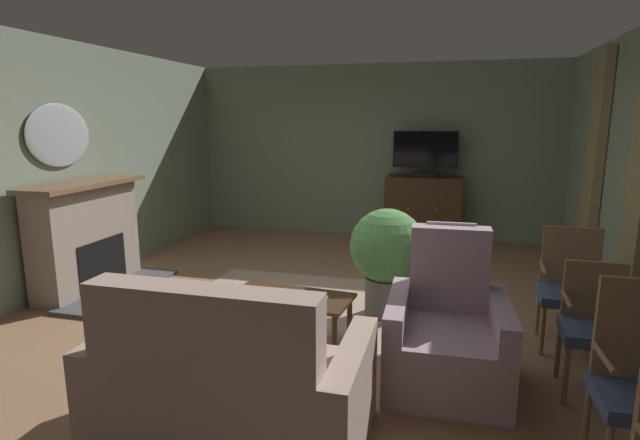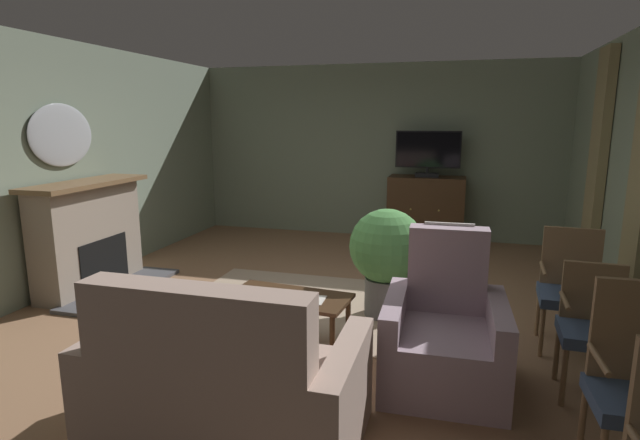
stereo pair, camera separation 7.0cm
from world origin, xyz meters
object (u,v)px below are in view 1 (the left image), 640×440
coffee_table (290,301)px  armchair_near_window (447,337)px  sofa_floral (231,390)px  side_chair_beside_plant (595,323)px  television (425,153)px  cat (177,298)px  wall_mirror_oval (59,135)px  folded_newspaper (308,299)px  potted_plant_leafy_by_curtain (387,253)px  tv_remote (271,299)px  fireplace (88,239)px  side_chair_mid_row (639,378)px  side_chair_far_end (571,285)px  tv_cabinet (423,211)px

coffee_table → armchair_near_window: 1.33m
sofa_floral → side_chair_beside_plant: size_ratio=1.70×
television → cat: size_ratio=1.73×
wall_mirror_oval → coffee_table: bearing=-14.4°
folded_newspaper → potted_plant_leafy_by_curtain: potted_plant_leafy_by_curtain is taller
television → sofa_floral: size_ratio=0.62×
tv_remote → fireplace: bearing=-0.3°
wall_mirror_oval → potted_plant_leafy_by_curtain: (3.52, 0.08, -1.08)m
fireplace → armchair_near_window: 4.01m
armchair_near_window → television: bearing=95.8°
wall_mirror_oval → side_chair_mid_row: size_ratio=0.87×
side_chair_beside_plant → side_chair_far_end: side_chair_far_end is taller
television → tv_remote: 4.21m
side_chair_beside_plant → wall_mirror_oval: bearing=169.6°
fireplace → side_chair_mid_row: (4.83, -1.78, -0.03)m
wall_mirror_oval → tv_remote: wall_mirror_oval is taller
fireplace → tv_cabinet: (3.44, 3.16, -0.09)m
tv_remote → side_chair_mid_row: bearing=178.2°
coffee_table → folded_newspaper: 0.19m
coffee_table → tv_remote: bearing=-131.0°
tv_cabinet → coffee_table: (-0.87, -3.88, -0.12)m
wall_mirror_oval → television: bearing=40.1°
fireplace → wall_mirror_oval: (-0.25, -0.00, 1.13)m
tv_cabinet → coffee_table: size_ratio=1.06×
cat → side_chair_mid_row: bearing=-22.8°
television → coffee_table: (-0.87, -3.83, -1.02)m
sofa_floral → potted_plant_leafy_by_curtain: bearing=74.4°
wall_mirror_oval → folded_newspaper: (2.99, -0.78, -1.28)m
tv_cabinet → side_chair_beside_plant: bearing=-71.2°
wall_mirror_oval → cat: 2.18m
television → cat: (-2.23, -3.36, -1.29)m
side_chair_mid_row → cat: size_ratio=1.91×
fireplace → tv_cabinet: bearing=42.6°
sofa_floral → side_chair_beside_plant: sofa_floral is taller
armchair_near_window → cat: size_ratio=2.01×
tv_remote → side_chair_beside_plant: side_chair_beside_plant is taller
tv_cabinet → armchair_near_window: size_ratio=1.02×
potted_plant_leafy_by_curtain → cat: 2.16m
tv_cabinet → television: bearing=-90.0°
tv_remote → side_chair_mid_row: (2.38, -0.91, 0.11)m
fireplace → tv_remote: 2.60m
potted_plant_leafy_by_curtain → side_chair_mid_row: bearing=-50.0°
wall_mirror_oval → armchair_near_window: wall_mirror_oval is taller
side_chair_far_end → potted_plant_leafy_by_curtain: potted_plant_leafy_by_curtain is taller
side_chair_beside_plant → cat: (-3.63, 0.68, -0.40)m
side_chair_mid_row → potted_plant_leafy_by_curtain: 2.42m
side_chair_beside_plant → television: bearing=109.0°
coffee_table → side_chair_far_end: 2.34m
fireplace → sofa_floral: size_ratio=1.00×
tv_remote → potted_plant_leafy_by_curtain: size_ratio=0.16×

